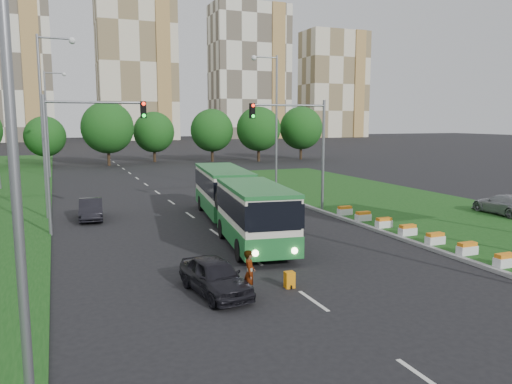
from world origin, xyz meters
name	(u,v)px	position (x,y,z in m)	size (l,w,h in m)	color
ground	(309,253)	(0.00, 0.00, 0.00)	(360.00, 360.00, 0.00)	black
grass_median	(413,208)	(13.00, 8.00, 0.07)	(14.00, 60.00, 0.15)	#154313
median_kerb	(332,215)	(6.05, 8.00, 0.09)	(0.30, 60.00, 0.18)	gray
lane_markings	(166,199)	(-3.00, 20.00, 0.00)	(0.20, 100.00, 0.01)	silver
flower_planters	(421,234)	(6.70, -0.30, 0.45)	(1.10, 15.90, 0.60)	silver
traffic_mast_median	(303,138)	(4.78, 10.00, 5.35)	(5.76, 0.32, 8.00)	slate
traffic_mast_left	(76,142)	(-10.38, 9.00, 5.35)	(5.76, 0.32, 8.00)	slate
street_lamps	(196,129)	(-3.00, 10.00, 6.00)	(36.00, 60.00, 12.00)	slate
tree_line	(201,133)	(10.00, 55.00, 4.50)	(120.00, 8.00, 9.00)	#174F15
apartment_tower_cwest	(1,55)	(-25.00, 150.00, 26.00)	(28.00, 15.00, 52.00)	silver
apartment_tower_ceast	(136,64)	(15.00, 150.00, 25.00)	(25.00, 15.00, 50.00)	beige
apartment_tower_east	(249,73)	(55.00, 150.00, 23.50)	(27.00, 15.00, 47.00)	silver
midrise_east	(333,85)	(90.00, 150.00, 20.00)	(24.00, 14.00, 40.00)	beige
articulated_bus	(234,200)	(-1.60, 6.77, 1.77)	(2.73, 17.54, 2.89)	beige
car_left_near	(215,276)	(-6.13, -3.93, 0.70)	(1.65, 4.10, 1.40)	black
car_left_far	(91,209)	(-9.52, 12.97, 0.70)	(1.47, 4.22, 1.39)	black
car_median	(505,204)	(16.97, 3.43, 0.85)	(1.97, 4.85, 1.41)	gray
pedestrian	(250,273)	(-5.00, -4.68, 0.89)	(0.65, 0.43, 1.79)	gray
shopping_trolley	(289,280)	(-3.18, -4.36, 0.32)	(0.38, 0.40, 0.65)	orange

